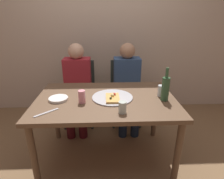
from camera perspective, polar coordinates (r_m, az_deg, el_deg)
name	(u,v)px	position (r m, az deg, el deg)	size (l,w,h in m)	color
ground_plane	(107,157)	(2.29, -1.66, -19.72)	(8.00, 8.00, 0.00)	brown
back_wall	(105,30)	(3.07, -2.29, 17.72)	(6.00, 0.10, 2.60)	#BCA893
dining_table	(106,105)	(1.92, -1.87, -4.79)	(1.38, 0.92, 0.74)	brown
pizza_tray	(112,97)	(1.88, 0.12, -2.38)	(0.41, 0.41, 0.01)	#ADADB2
pizza_slice_last	(113,98)	(1.83, 0.18, -2.50)	(0.13, 0.22, 0.05)	tan
wine_bottle	(165,88)	(1.86, 15.89, 0.38)	(0.07, 0.07, 0.32)	#2D5133
tumbler_near	(161,91)	(1.97, 14.57, -0.36)	(0.06, 0.06, 0.11)	silver
tumbler_far	(122,107)	(1.59, 3.19, -5.41)	(0.07, 0.07, 0.10)	#B7C6BC
soda_can	(82,97)	(1.78, -9.14, -2.16)	(0.07, 0.07, 0.12)	pink
plate_stack	(58,99)	(1.91, -15.95, -2.71)	(0.19, 0.19, 0.02)	white
table_knife	(46,113)	(1.70, -19.28, -6.64)	(0.22, 0.02, 0.01)	#B7B7BC
chair_left	(79,88)	(2.79, -9.91, 0.35)	(0.44, 0.44, 0.90)	#2D3833
chair_right	(126,88)	(2.78, 4.21, 0.56)	(0.44, 0.44, 0.90)	#2D3833
guest_in_sweater	(77,84)	(2.60, -10.49, 1.75)	(0.36, 0.56, 1.17)	maroon
guest_in_beanie	(127,83)	(2.59, 4.65, 1.98)	(0.36, 0.56, 1.17)	navy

